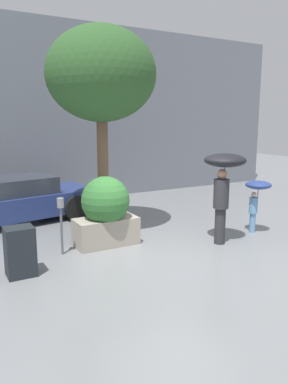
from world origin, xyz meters
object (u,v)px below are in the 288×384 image
Objects in this scene: parked_car_near at (16,201)px; parking_meter at (61,214)px; person_adult at (224,175)px; newspaper_box at (20,252)px; person_child at (257,192)px; planter_box at (106,211)px; street_tree at (101,76)px.

parked_car_near is 3.79× the size of parking_meter.
person_adult is 4.53m from newspaper_box.
person_child is 6.37m from parked_car_near.
person_adult is 3.63m from parking_meter.
planter_box is 1.06m from parking_meter.
street_tree reaches higher than planter_box.
parked_car_near is 0.92× the size of street_tree.
parked_car_near is at bearing 133.31° from street_tree.
person_adult is at bearing -148.00° from parked_car_near.
parked_car_near is at bearing 95.58° from parking_meter.
person_adult is 1.56× the size of person_child.
street_tree is at bearing 68.73° from planter_box.
planter_box is 2.21m from newspaper_box.
planter_box reaches higher than person_child.
planter_box reaches higher than newspaper_box.
planter_box is 1.19× the size of person_child.
street_tree is at bearing 38.03° from newspaper_box.
parked_car_near is at bearing 80.02° from newspaper_box.
parking_meter is at bearing -173.47° from planter_box.
person_child reaches higher than newspaper_box.
person_child is at bearing -33.10° from street_tree.
parked_car_near is (-4.96, 3.96, -0.44)m from person_child.
street_tree is (1.78, -1.89, 3.20)m from parked_car_near.
person_adult is (2.36, -1.14, 0.76)m from planter_box.
newspaper_box is at bearing -158.15° from planter_box.
parked_car_near is 5.05× the size of newspaper_box.
planter_box is 0.34× the size of parked_car_near.
person_child is at bearing -10.26° from parking_meter.
person_adult is at bearing -4.31° from newspaper_box.
newspaper_box is (-5.63, 0.15, -0.58)m from person_child.
person_child reaches higher than parked_car_near.
newspaper_box is (-0.67, -3.81, -0.14)m from parked_car_near.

